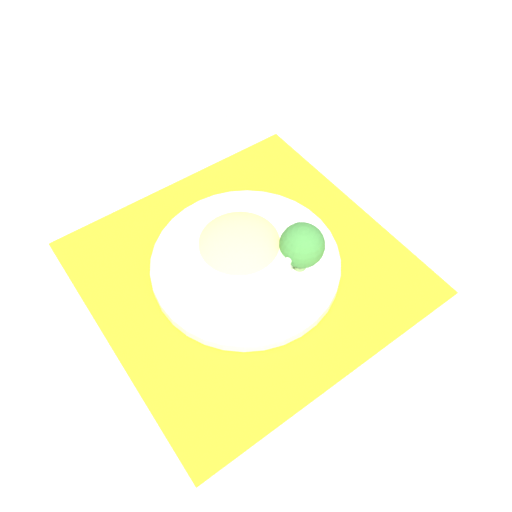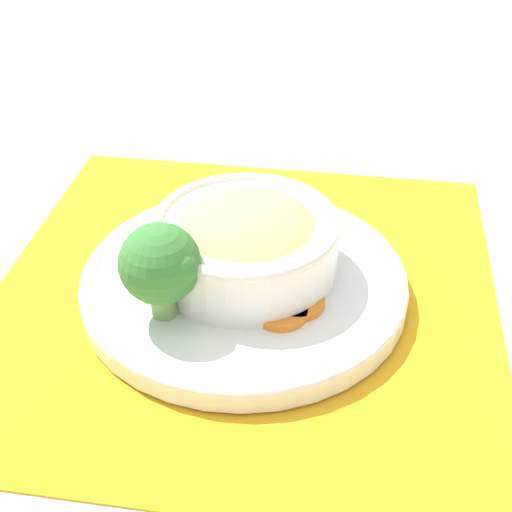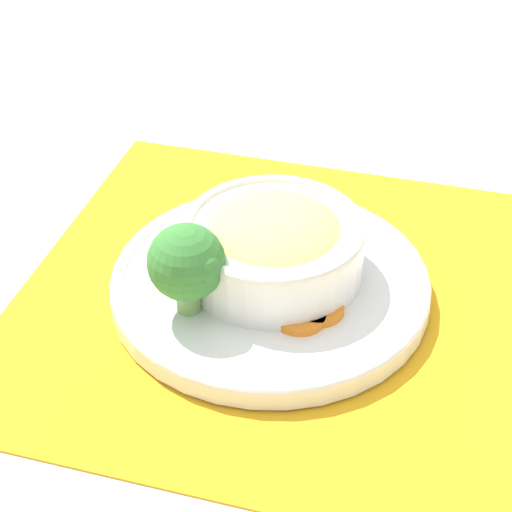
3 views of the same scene
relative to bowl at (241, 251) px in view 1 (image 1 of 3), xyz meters
name	(u,v)px [view 1 (image 1 of 3)]	position (x,y,z in m)	size (l,w,h in m)	color
ground_plane	(246,268)	(0.00, 0.01, -0.05)	(4.00, 4.00, 0.00)	beige
placemat	(246,267)	(0.00, 0.01, -0.05)	(0.46, 0.47, 0.00)	orange
plate	(246,262)	(0.00, 0.01, -0.04)	(0.28, 0.28, 0.02)	white
bowl	(241,251)	(0.00, 0.00, 0.00)	(0.16, 0.16, 0.06)	silver
broccoli_floret	(302,245)	(0.05, 0.07, 0.02)	(0.06, 0.06, 0.08)	#759E51
carrot_slice_near	(256,229)	(-0.04, 0.05, -0.03)	(0.04, 0.04, 0.01)	orange
carrot_slice_middle	(244,228)	(-0.05, 0.04, -0.03)	(0.04, 0.04, 0.01)	orange
water_glass	(206,115)	(-0.31, 0.12, -0.01)	(0.08, 0.08, 0.09)	silver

